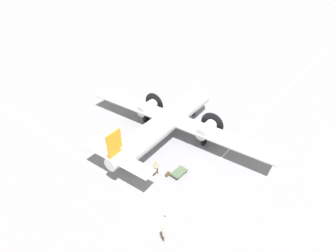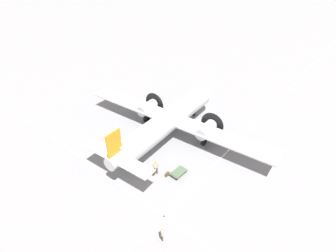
{
  "view_description": "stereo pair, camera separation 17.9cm",
  "coord_description": "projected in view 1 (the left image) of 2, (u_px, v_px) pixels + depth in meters",
  "views": [
    {
      "loc": [
        20.98,
        16.97,
        20.01
      ],
      "look_at": [
        0.0,
        0.0,
        1.71
      ],
      "focal_mm": 28.0,
      "sensor_mm": 36.0,
      "label": 1
    },
    {
      "loc": [
        20.86,
        17.11,
        20.01
      ],
      "look_at": [
        0.0,
        0.0,
        1.71
      ],
      "focal_mm": 28.0,
      "sensor_mm": 36.0,
      "label": 2
    }
  ],
  "objects": [
    {
      "name": "ground_plane",
      "position": [
        168.0,
        137.0,
        33.56
      ],
      "size": [
        300.0,
        300.0,
        0.0
      ],
      "primitive_type": "plane",
      "color": "gray"
    },
    {
      "name": "baggage_cart",
      "position": [
        179.0,
        172.0,
        27.88
      ],
      "size": [
        1.89,
        1.16,
        0.56
      ],
      "rotation": [
        0.0,
        0.0,
        3.1
      ],
      "color": "#4C6047",
      "rests_on": "ground_plane"
    },
    {
      "name": "passenger_boarding",
      "position": [
        156.0,
        166.0,
        27.47
      ],
      "size": [
        0.42,
        0.53,
        1.86
      ],
      "rotation": [
        0.0,
        0.0,
        2.2
      ],
      "color": "#473D2D",
      "rests_on": "ground_plane"
    },
    {
      "name": "crew_foreground",
      "position": [
        163.0,
        232.0,
        21.15
      ],
      "size": [
        0.47,
        0.38,
        1.67
      ],
      "rotation": [
        0.0,
        0.0,
        -2.49
      ],
      "color": "#473D2D",
      "rests_on": "ground_plane"
    },
    {
      "name": "suitcase_upright_spare",
      "position": [
        154.0,
        173.0,
        27.79
      ],
      "size": [
        0.41,
        0.19,
        0.64
      ],
      "color": "#47331E",
      "rests_on": "ground_plane"
    },
    {
      "name": "suitcase_near_door",
      "position": [
        167.0,
        174.0,
        27.63
      ],
      "size": [
        0.5,
        0.17,
        0.58
      ],
      "color": "brown",
      "rests_on": "ground_plane"
    },
    {
      "name": "airliner_main",
      "position": [
        170.0,
        119.0,
        32.41
      ],
      "size": [
        19.46,
        26.69,
        5.9
      ],
      "rotation": [
        0.0,
        0.0,
        3.21
      ],
      "color": "silver",
      "rests_on": "ground_plane"
    },
    {
      "name": "apron_line_eastwest",
      "position": [
        218.0,
        161.0,
        29.75
      ],
      "size": [
        120.0,
        0.16,
        0.01
      ],
      "color": "silver",
      "rests_on": "ground_plane"
    },
    {
      "name": "apron_line_northsouth",
      "position": [
        111.0,
        179.0,
        27.44
      ],
      "size": [
        0.16,
        120.0,
        0.01
      ],
      "color": "silver",
      "rests_on": "ground_plane"
    }
  ]
}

